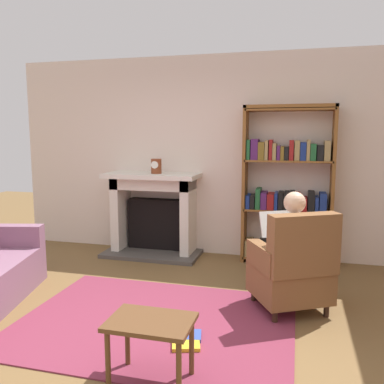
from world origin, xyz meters
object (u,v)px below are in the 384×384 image
at_px(bookshelf, 287,190).
at_px(seated_reader, 288,244).
at_px(mantel_clock, 156,166).
at_px(fireplace, 154,211).
at_px(side_table, 151,330).
at_px(armchair_reading, 293,268).

xyz_separation_m(bookshelf, seated_reader, (0.06, -1.39, -0.33)).
bearing_deg(bookshelf, mantel_clock, -175.45).
relative_size(fireplace, side_table, 2.34).
distance_m(armchair_reading, seated_reader, 0.23).
relative_size(bookshelf, armchair_reading, 2.07).
xyz_separation_m(fireplace, seated_reader, (1.84, -1.35, 0.03)).
height_order(bookshelf, seated_reader, bookshelf).
bearing_deg(side_table, bookshelf, 74.78).
bearing_deg(bookshelf, side_table, -105.22).
bearing_deg(fireplace, seated_reader, -36.36).
bearing_deg(armchair_reading, side_table, 28.07).
relative_size(mantel_clock, bookshelf, 0.10).
height_order(seated_reader, side_table, seated_reader).
xyz_separation_m(fireplace, bookshelf, (1.78, 0.04, 0.36)).
bearing_deg(fireplace, armchair_reading, -37.54).
xyz_separation_m(fireplace, mantel_clock, (0.07, -0.10, 0.63)).
xyz_separation_m(mantel_clock, seated_reader, (1.76, -1.25, -0.61)).
xyz_separation_m(mantel_clock, side_table, (0.93, -2.73, -0.85)).
height_order(mantel_clock, bookshelf, bookshelf).
bearing_deg(seated_reader, armchair_reading, 90.00).
bearing_deg(bookshelf, fireplace, -178.80).
distance_m(fireplace, side_table, 3.00).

